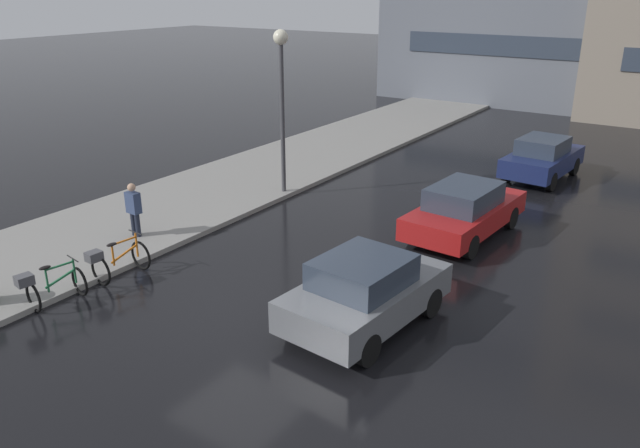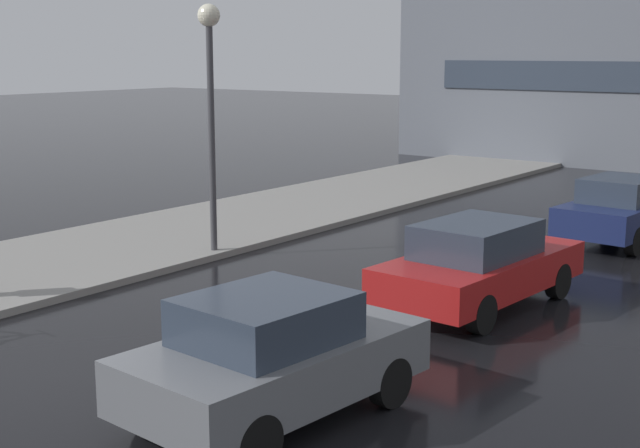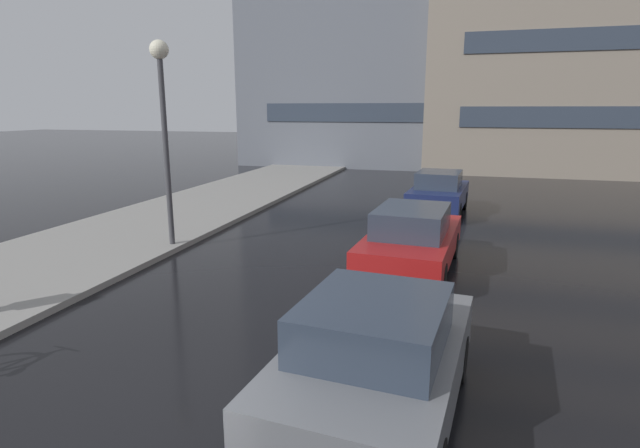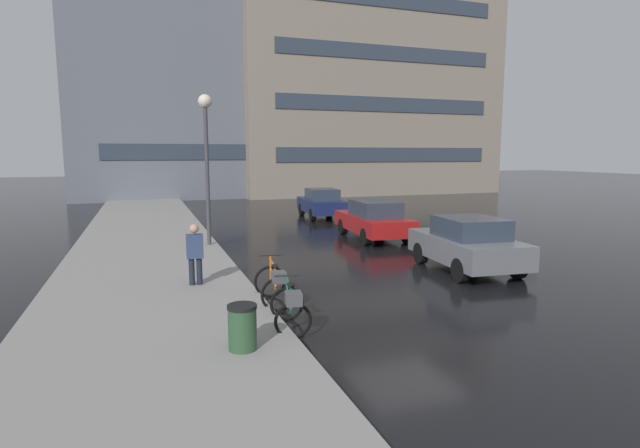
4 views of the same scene
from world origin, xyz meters
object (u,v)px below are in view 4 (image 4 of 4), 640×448
(pedestrian, at_px, (195,253))
(trash_bin, at_px, (243,331))
(bicycle_nearest, at_px, (291,307))
(car_red, at_px, (374,219))
(car_grey, at_px, (467,244))
(car_navy, at_px, (322,203))
(streetlamp, at_px, (206,139))
(bicycle_second, at_px, (275,284))

(pedestrian, bearing_deg, trash_bin, -86.00)
(bicycle_nearest, relative_size, car_red, 0.32)
(car_grey, distance_m, car_navy, 12.52)
(bicycle_nearest, relative_size, car_grey, 0.36)
(car_red, bearing_deg, trash_bin, -125.81)
(bicycle_nearest, relative_size, car_navy, 0.35)
(trash_bin, bearing_deg, car_navy, 66.20)
(trash_bin, bearing_deg, car_red, 54.19)
(bicycle_nearest, bearing_deg, car_navy, 68.35)
(bicycle_nearest, distance_m, streetlamp, 9.55)
(car_grey, height_order, streetlamp, streetlamp)
(car_grey, xyz_separation_m, car_navy, (0.09, 12.52, -0.02))
(bicycle_nearest, height_order, bicycle_second, bicycle_second)
(car_navy, bearing_deg, bicycle_second, -113.52)
(bicycle_second, bearing_deg, pedestrian, 128.32)
(car_grey, xyz_separation_m, pedestrian, (-7.47, 0.49, 0.14))
(car_grey, height_order, car_red, car_grey)
(trash_bin, bearing_deg, pedestrian, 94.00)
(car_grey, relative_size, car_navy, 0.97)
(streetlamp, bearing_deg, car_grey, -42.24)
(car_navy, height_order, streetlamp, streetlamp)
(bicycle_nearest, bearing_deg, streetlamp, 92.41)
(car_navy, relative_size, trash_bin, 4.52)
(pedestrian, height_order, trash_bin, pedestrian)
(car_red, bearing_deg, pedestrian, -144.14)
(car_navy, relative_size, pedestrian, 2.47)
(bicycle_nearest, distance_m, car_navy, 16.78)
(car_red, distance_m, car_navy, 6.76)
(car_red, relative_size, streetlamp, 0.84)
(car_red, xyz_separation_m, streetlamp, (-6.31, 0.11, 3.03))
(car_red, relative_size, pedestrian, 2.71)
(bicycle_second, xyz_separation_m, pedestrian, (-1.50, 1.90, 0.42))
(car_grey, height_order, pedestrian, pedestrian)
(bicycle_second, distance_m, pedestrian, 2.46)
(bicycle_second, distance_m, streetlamp, 8.01)
(bicycle_second, distance_m, car_navy, 15.19)
(car_grey, distance_m, pedestrian, 7.49)
(car_navy, bearing_deg, pedestrian, -122.15)
(bicycle_second, bearing_deg, car_navy, 66.48)
(car_navy, xyz_separation_m, trash_bin, (-7.25, -16.45, -0.32))
(bicycle_second, height_order, pedestrian, pedestrian)
(car_grey, relative_size, streetlamp, 0.74)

